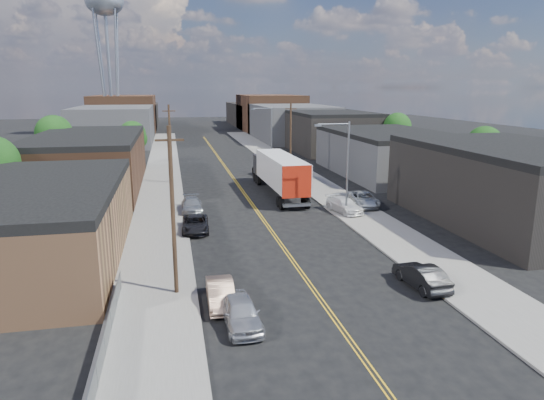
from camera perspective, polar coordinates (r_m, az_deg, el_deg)
name	(u,v)px	position (r m, az deg, el deg)	size (l,w,h in m)	color
ground	(223,164)	(78.84, -5.76, 4.24)	(260.00, 260.00, 0.00)	black
centerline	(235,181)	(64.16, -4.32, 2.24)	(0.32, 120.00, 0.01)	gold
sidewalk_left	(162,183)	(63.64, -12.83, 1.92)	(5.00, 140.00, 0.15)	slate
sidewalk_right	(305,178)	(66.02, 3.89, 2.62)	(5.00, 140.00, 0.15)	slate
warehouse_tan	(31,223)	(37.98, -26.49, -2.40)	(12.00, 22.00, 5.60)	#916443
warehouse_brown	(89,162)	(62.89, -20.77, 4.25)	(12.00, 26.00, 6.60)	#503120
industrial_right_a	(513,184)	(48.83, 26.54, 1.69)	(14.00, 22.00, 7.10)	black
industrial_right_b	(388,153)	(70.85, 13.53, 5.43)	(14.00, 24.00, 6.10)	#3C3C3F
industrial_right_c	(330,131)	(94.79, 6.85, 8.01)	(14.00, 22.00, 7.60)	black
skyline_left_a	(115,125)	(113.40, -17.98, 8.39)	(16.00, 30.00, 8.00)	#3C3C3F
skyline_right_a	(291,122)	(116.23, 2.26, 9.11)	(16.00, 30.00, 8.00)	#3C3C3F
skyline_left_b	(125,114)	(138.18, -16.96, 9.61)	(16.00, 26.00, 10.00)	#503120
skyline_right_b	(270,113)	(140.52, -0.24, 10.21)	(16.00, 26.00, 10.00)	#503120
skyline_left_c	(130,116)	(158.17, -16.32, 9.47)	(16.00, 40.00, 7.00)	black
skyline_right_c	(258,114)	(160.21, -1.70, 10.02)	(16.00, 40.00, 7.00)	black
water_tower	(105,7)	(129.59, -19.09, 20.67)	(9.00, 9.00, 36.90)	gray
streetlight_near	(344,161)	(45.80, 8.44, 4.52)	(3.39, 0.25, 9.00)	gray
streetlight_far	(269,130)	(79.36, -0.33, 8.23)	(3.39, 0.25, 9.00)	gray
utility_pole_left_near	(173,211)	(28.35, -11.59, -1.27)	(1.60, 0.26, 10.00)	black
utility_pole_left_far	(170,144)	(62.87, -11.87, 6.51)	(1.60, 0.26, 10.00)	black
utility_pole_right	(291,139)	(67.85, 2.20, 7.24)	(1.60, 0.26, 10.00)	black
chainlink_fence	(104,345)	(24.12, -19.11, -15.86)	(0.05, 16.00, 1.22)	slate
tree_left_mid	(55,136)	(74.49, -24.19, 6.90)	(5.10, 5.04, 8.37)	black
tree_left_far	(133,136)	(80.05, -16.04, 7.22)	(4.35, 4.20, 6.97)	black
tree_right_near	(484,147)	(66.11, 23.70, 5.77)	(4.60, 4.48, 7.44)	black
tree_right_far	(397,129)	(86.66, 14.53, 8.13)	(4.85, 4.76, 7.91)	black
semi_truck	(278,171)	(56.14, 0.70, 3.42)	(3.24, 17.51, 4.58)	silver
car_left_a	(241,312)	(25.65, -3.69, -13.02)	(1.80, 4.47, 1.52)	#AFB0B4
car_left_b	(221,294)	(28.00, -6.06, -10.88)	(1.47, 4.23, 1.39)	#92735F
car_left_c	(195,224)	(41.93, -9.01, -2.81)	(2.23, 4.84, 1.34)	black
car_left_d	(192,205)	(48.50, -9.43, -0.61)	(1.98, 4.87, 1.41)	#999C9E
car_right_oncoming	(421,276)	(31.53, 17.16, -8.52)	(1.57, 4.51, 1.48)	black
car_right_lot_a	(364,199)	(50.59, 10.73, 0.11)	(2.43, 5.27, 1.46)	#BBBFC1
car_right_lot_b	(344,205)	(47.85, 8.50, -0.59)	(1.94, 4.77, 1.39)	silver
car_right_lot_c	(298,171)	(65.90, 3.03, 3.39)	(1.92, 4.77, 1.63)	black
car_ahead_truck	(265,171)	(67.41, -0.84, 3.43)	(2.42, 5.25, 1.46)	black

